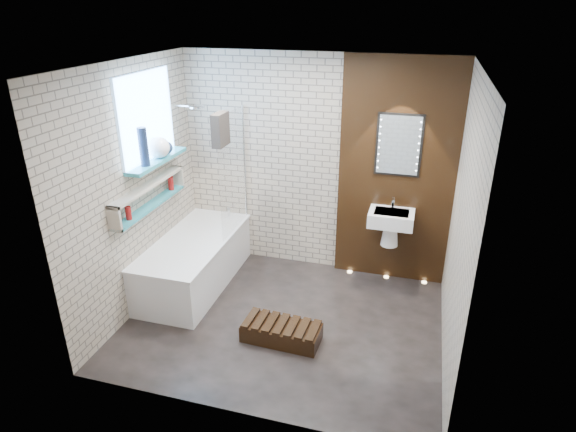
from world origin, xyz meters
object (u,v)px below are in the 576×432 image
(led_mirror, at_px, (399,145))
(bathtub, at_px, (195,261))
(walnut_step, at_px, (281,333))
(washbasin, at_px, (391,223))
(bath_screen, at_px, (233,172))

(led_mirror, bearing_deg, bathtub, -160.22)
(bathtub, relative_size, walnut_step, 2.27)
(washbasin, xyz_separation_m, led_mirror, (0.00, 0.16, 0.86))
(washbasin, distance_m, led_mirror, 0.88)
(bathtub, xyz_separation_m, washbasin, (2.17, 0.62, 0.50))
(bathtub, xyz_separation_m, led_mirror, (2.17, 0.78, 1.36))
(bath_screen, bearing_deg, bathtub, -128.90)
(bathtub, distance_m, walnut_step, 1.50)
(washbasin, height_order, walnut_step, washbasin)
(bathtub, bearing_deg, walnut_step, -30.26)
(bath_screen, xyz_separation_m, led_mirror, (1.82, 0.34, 0.37))
(bathtub, bearing_deg, led_mirror, 19.78)
(led_mirror, xyz_separation_m, walnut_step, (-0.89, -1.53, -1.56))
(bath_screen, distance_m, walnut_step, 1.93)
(bathtub, distance_m, led_mirror, 2.68)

